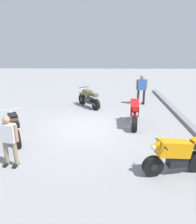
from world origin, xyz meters
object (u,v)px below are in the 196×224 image
at_px(motorcycle_olive_vintage, 89,99).
at_px(motorcycle_orange_sportbike, 176,155).
at_px(motorcycle_black_cruiser, 14,127).
at_px(person_in_white_shirt, 9,138).
at_px(motorcycle_red_sportbike, 134,112).
at_px(person_in_blue_shirt, 142,88).

relative_size(motorcycle_olive_vintage, motorcycle_orange_sportbike, 0.84).
xyz_separation_m(motorcycle_black_cruiser, person_in_white_shirt, (1.79, 0.56, 0.37)).
height_order(motorcycle_black_cruiser, person_in_white_shirt, person_in_white_shirt).
bearing_deg(person_in_white_shirt, motorcycle_red_sportbike, 139.34).
xyz_separation_m(motorcycle_black_cruiser, motorcycle_olive_vintage, (-4.28, 2.57, -0.03)).
bearing_deg(motorcycle_black_cruiser, motorcycle_olive_vintage, -59.76).
bearing_deg(person_in_white_shirt, motorcycle_olive_vintage, 172.18).
distance_m(motorcycle_black_cruiser, person_in_blue_shirt, 7.40).
relative_size(motorcycle_red_sportbike, person_in_white_shirt, 1.23).
xyz_separation_m(motorcycle_orange_sportbike, person_in_white_shirt, (-0.34, -4.81, 0.30)).
bearing_deg(person_in_blue_shirt, motorcycle_black_cruiser, 123.56).
distance_m(person_in_blue_shirt, person_in_white_shirt, 8.31).
height_order(motorcycle_black_cruiser, motorcycle_olive_vintage, motorcycle_black_cruiser).
bearing_deg(motorcycle_orange_sportbike, motorcycle_black_cruiser, -33.39).
bearing_deg(motorcycle_olive_vintage, motorcycle_black_cruiser, 111.54).
bearing_deg(motorcycle_olive_vintage, motorcycle_orange_sportbike, 166.11).
relative_size(motorcycle_olive_vintage, person_in_blue_shirt, 0.94).
relative_size(motorcycle_black_cruiser, person_in_white_shirt, 1.19).
bearing_deg(motorcycle_orange_sportbike, motorcycle_olive_vintage, -78.19).
bearing_deg(person_in_blue_shirt, motorcycle_orange_sportbike, 170.91).
bearing_deg(person_in_blue_shirt, motorcycle_olive_vintage, 93.10).
height_order(motorcycle_olive_vintage, person_in_blue_shirt, person_in_blue_shirt).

